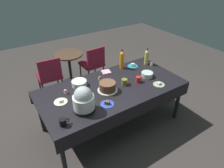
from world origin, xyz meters
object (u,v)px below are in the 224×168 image
object	(u,v)px
slow_cooker	(84,100)
coffee_mug_olive	(125,82)
cupcake_cocoa	(66,91)
soda_bottle_ginger_ale	(147,57)
potluck_table	(112,90)
soda_bottle_orange_juice	(122,59)
ceramic_snack_bowl	(79,83)
cupcake_berry	(152,64)
frosted_layer_cake	(107,87)
round_cafe_table	(69,63)
glass_salad_bowl	(147,75)
dessert_plate_cobalt	(107,104)
cupcake_vanilla	(100,78)
maroon_chair_left	(50,74)
maroon_chair_right	(93,62)
dessert_plate_cream	(61,101)
coffee_mug_black	(63,122)
coffee_mug_red	(138,79)
dessert_plate_teal	(133,66)
dessert_plate_sage	(159,84)

from	to	relation	value
slow_cooker	coffee_mug_olive	distance (m)	0.83
slow_cooker	cupcake_cocoa	size ratio (longest dim) A/B	5.13
cupcake_cocoa	soda_bottle_ginger_ale	xyz separation A→B (m)	(1.59, 0.08, 0.11)
potluck_table	soda_bottle_orange_juice	distance (m)	0.68
ceramic_snack_bowl	cupcake_berry	distance (m)	1.39
frosted_layer_cake	round_cafe_table	size ratio (longest dim) A/B	0.41
soda_bottle_orange_juice	soda_bottle_ginger_ale	bearing A→B (deg)	-14.38
glass_salad_bowl	dessert_plate_cobalt	world-z (taller)	glass_salad_bowl
frosted_layer_cake	cupcake_cocoa	distance (m)	0.61
cupcake_cocoa	cupcake_vanilla	distance (m)	0.60
maroon_chair_left	maroon_chair_right	bearing A→B (deg)	-0.00
dessert_plate_cream	slow_cooker	bearing A→B (deg)	-59.30
maroon_chair_right	frosted_layer_cake	bearing A→B (deg)	-109.98
coffee_mug_black	coffee_mug_olive	bearing A→B (deg)	16.19
cupcake_berry	coffee_mug_red	world-z (taller)	coffee_mug_red
dessert_plate_teal	cupcake_cocoa	world-z (taller)	cupcake_cocoa
slow_cooker	cupcake_berry	bearing A→B (deg)	16.39
dessert_plate_teal	maroon_chair_right	bearing A→B (deg)	105.38
ceramic_snack_bowl	dessert_plate_cream	xyz separation A→B (m)	(-0.39, -0.24, -0.03)
potluck_table	maroon_chair_left	size ratio (longest dim) A/B	2.59
slow_cooker	cupcake_cocoa	distance (m)	0.50
slow_cooker	dessert_plate_sage	bearing A→B (deg)	-3.81
slow_cooker	dessert_plate_teal	size ratio (longest dim) A/B	1.89
cupcake_berry	round_cafe_table	xyz separation A→B (m)	(-1.04, 1.38, -0.28)
cupcake_cocoa	cupcake_berry	xyz separation A→B (m)	(1.64, -0.02, 0.00)
ceramic_snack_bowl	dessert_plate_teal	world-z (taller)	ceramic_snack_bowl
dessert_plate_teal	round_cafe_table	distance (m)	1.45
slow_cooker	maroon_chair_left	distance (m)	1.68
dessert_plate_cobalt	coffee_mug_olive	xyz separation A→B (m)	(0.48, 0.27, 0.04)
cupcake_cocoa	maroon_chair_left	bearing A→B (deg)	85.18
slow_cooker	coffee_mug_red	distance (m)	1.04
slow_cooker	maroon_chair_left	world-z (taller)	slow_cooker
potluck_table	dessert_plate_sage	bearing A→B (deg)	-28.49
coffee_mug_olive	maroon_chair_left	world-z (taller)	maroon_chair_left
maroon_chair_right	ceramic_snack_bowl	bearing A→B (deg)	-127.07
dessert_plate_cream	round_cafe_table	world-z (taller)	dessert_plate_cream
coffee_mug_olive	coffee_mug_black	xyz separation A→B (m)	(-1.12, -0.32, -0.00)
potluck_table	dessert_plate_sage	world-z (taller)	dessert_plate_sage
frosted_layer_cake	cupcake_cocoa	size ratio (longest dim) A/B	4.36
cupcake_vanilla	round_cafe_table	distance (m)	1.34
cupcake_berry	soda_bottle_orange_juice	bearing A→B (deg)	156.71
coffee_mug_olive	maroon_chair_right	bearing A→B (deg)	81.63
round_cafe_table	coffee_mug_olive	bearing A→B (deg)	-81.46
dessert_plate_sage	coffee_mug_red	bearing A→B (deg)	131.66
coffee_mug_red	maroon_chair_left	distance (m)	1.79
soda_bottle_ginger_ale	glass_salad_bowl	bearing A→B (deg)	-129.41
soda_bottle_orange_juice	coffee_mug_olive	distance (m)	0.56
cupcake_berry	coffee_mug_red	distance (m)	0.64
coffee_mug_olive	coffee_mug_red	bearing A→B (deg)	-13.86
glass_salad_bowl	maroon_chair_left	distance (m)	1.88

